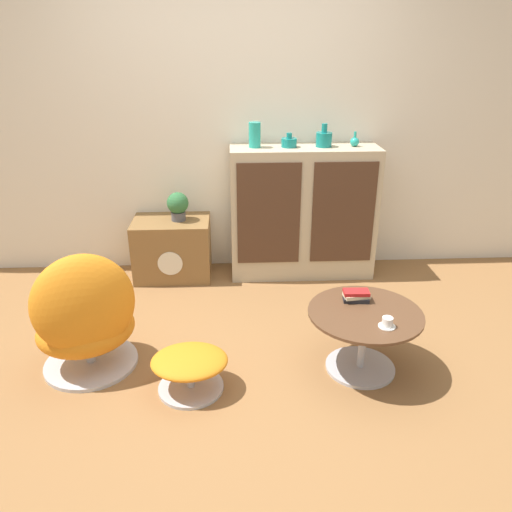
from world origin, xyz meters
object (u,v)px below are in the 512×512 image
Objects in this scene: potted_plant at (178,205)px; teacup at (387,323)px; vase_inner_left at (289,142)px; vase_rightmost at (355,141)px; book_stack at (356,296)px; egg_chair at (85,319)px; sideboard at (302,212)px; ottoman at (190,366)px; tv_console at (173,248)px; vase_leftmost at (255,135)px; vase_inner_right at (324,139)px; coffee_table at (364,331)px.

teacup is (1.29, -1.57, -0.21)m from potted_plant.
potted_plant is (-0.90, -0.02, -0.50)m from vase_inner_left.
vase_rightmost is 1.48m from book_stack.
teacup is 0.58× the size of book_stack.
egg_chair is 3.38× the size of potted_plant.
sideboard is 10.25× the size of vase_rightmost.
teacup is (1.11, -0.03, 0.26)m from ottoman.
tv_console is 0.79× the size of egg_chair.
vase_inner_right is at bearing 0.00° from vase_leftmost.
teacup is at bearing -85.90° from vase_inner_right.
vase_inner_left is (0.97, 0.02, 0.88)m from tv_console.
egg_chair is 1.91m from vase_leftmost.
vase_inner_right is at bearing 1.06° from tv_console.
vase_inner_right is at bearing 180.00° from vase_rightmost.
egg_chair is 8.26× the size of teacup.
potted_plant is at bearing 0.55° from tv_console.
egg_chair is 2.25m from vase_inner_right.
book_stack is at bearing 1.90° from egg_chair.
teacup is (0.11, -1.59, -0.73)m from vase_inner_right.
vase_inner_left reaches higher than tv_console.
sideboard is 5.06× the size of potted_plant.
coffee_table is at bearing -77.58° from vase_inner_left.
coffee_table is 1.89m from potted_plant.
vase_leftmost is (0.70, 0.02, 0.94)m from tv_console.
vase_inner_right reaches higher than potted_plant.
ottoman is 2.22m from vase_rightmost.
tv_console is 1.17m from vase_leftmost.
potted_plant is 1.75m from book_stack.
egg_chair is at bearing 177.16° from coffee_table.
potted_plant is at bearing -178.97° from sideboard.
book_stack is (-0.24, -1.28, -0.69)m from vase_rightmost.
teacup is at bearing -71.40° from book_stack.
vase_leftmost is 1.59m from book_stack.
vase_inner_right is at bearing 90.49° from book_stack.
tv_console is 5.13× the size of vase_inner_left.
tv_console is at bearing -178.64° from vase_inner_left.
book_stack is (0.29, -1.28, -0.69)m from vase_inner_left.
vase_inner_left is (-0.13, 0.00, 0.58)m from sideboard.
vase_inner_right is at bearing 0.00° from vase_inner_left.
egg_chair is at bearing -140.43° from vase_inner_right.
egg_chair reaches higher than book_stack.
ottoman is at bearing -164.50° from book_stack.
vase_inner_right is at bearing 39.57° from egg_chair.
ottoman is 1.98m from vase_inner_left.
coffee_table is 1.69m from vase_inner_left.
coffee_table is 5.51× the size of vase_inner_left.
tv_console is 2.68× the size of potted_plant.
sideboard is 0.70m from vase_rightmost.
sideboard is 9.70× the size of vase_inner_left.
book_stack is at bearing -46.70° from potted_plant.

